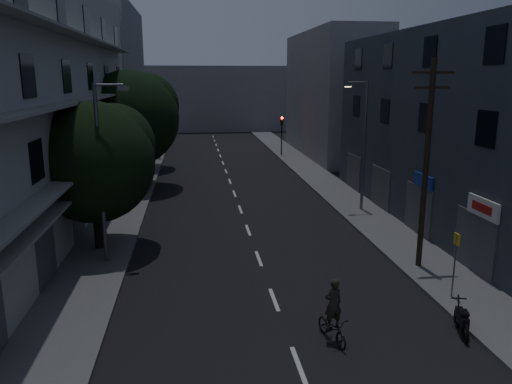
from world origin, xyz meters
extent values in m
plane|color=black|center=(0.00, 25.00, 0.00)|extent=(160.00, 160.00, 0.00)
cube|color=#565659|center=(-7.50, 25.00, 0.07)|extent=(3.00, 90.00, 0.15)
cube|color=#565659|center=(7.50, 25.00, 0.07)|extent=(3.00, 90.00, 0.15)
cube|color=beige|center=(0.00, 2.00, 0.01)|extent=(0.15, 2.00, 0.01)
cube|color=beige|center=(0.00, 6.50, 0.01)|extent=(0.15, 2.00, 0.01)
cube|color=beige|center=(0.00, 11.00, 0.01)|extent=(0.15, 2.00, 0.01)
cube|color=beige|center=(0.00, 15.50, 0.01)|extent=(0.15, 2.00, 0.01)
cube|color=beige|center=(0.00, 20.00, 0.01)|extent=(0.15, 2.00, 0.01)
cube|color=beige|center=(0.00, 24.50, 0.01)|extent=(0.15, 2.00, 0.01)
cube|color=beige|center=(0.00, 29.00, 0.01)|extent=(0.15, 2.00, 0.01)
cube|color=beige|center=(0.00, 33.50, 0.01)|extent=(0.15, 2.00, 0.01)
cube|color=beige|center=(0.00, 38.00, 0.01)|extent=(0.15, 2.00, 0.01)
cube|color=beige|center=(0.00, 42.50, 0.01)|extent=(0.15, 2.00, 0.01)
cube|color=beige|center=(0.00, 47.00, 0.01)|extent=(0.15, 2.00, 0.01)
cube|color=beige|center=(0.00, 51.50, 0.01)|extent=(0.15, 2.00, 0.01)
cube|color=beige|center=(0.00, 56.00, 0.01)|extent=(0.15, 2.00, 0.01)
cube|color=beige|center=(0.00, 60.50, 0.01)|extent=(0.15, 2.00, 0.01)
cube|color=#A5A5A0|center=(-12.00, 18.00, 7.00)|extent=(6.00, 36.00, 14.00)
cube|color=black|center=(-8.98, 9.00, 2.00)|extent=(0.06, 1.60, 1.60)
cube|color=black|center=(-8.98, 15.00, 2.00)|extent=(0.06, 1.60, 1.60)
cube|color=black|center=(-8.98, 21.00, 2.00)|extent=(0.06, 1.60, 1.60)
cube|color=black|center=(-8.98, 27.00, 2.00)|extent=(0.06, 1.60, 1.60)
cube|color=black|center=(-8.98, 33.00, 2.00)|extent=(0.06, 1.60, 1.60)
cube|color=black|center=(-8.98, 9.00, 5.20)|extent=(0.06, 1.60, 1.60)
cube|color=black|center=(-8.98, 15.00, 5.20)|extent=(0.06, 1.60, 1.60)
cube|color=black|center=(-8.98, 21.00, 5.20)|extent=(0.06, 1.60, 1.60)
cube|color=black|center=(-8.98, 27.00, 5.20)|extent=(0.06, 1.60, 1.60)
cube|color=black|center=(-8.98, 33.00, 5.20)|extent=(0.06, 1.60, 1.60)
cube|color=black|center=(-8.98, 9.00, 8.40)|extent=(0.06, 1.60, 1.60)
cube|color=black|center=(-8.98, 15.00, 8.40)|extent=(0.06, 1.60, 1.60)
cube|color=black|center=(-8.98, 21.00, 8.40)|extent=(0.06, 1.60, 1.60)
cube|color=black|center=(-8.98, 27.00, 8.40)|extent=(0.06, 1.60, 1.60)
cube|color=black|center=(-8.98, 33.00, 8.40)|extent=(0.06, 1.60, 1.60)
cube|color=black|center=(-8.98, 15.00, 11.60)|extent=(0.06, 1.60, 1.60)
cube|color=black|center=(-8.98, 21.00, 11.60)|extent=(0.06, 1.60, 1.60)
cube|color=black|center=(-8.98, 27.00, 11.60)|extent=(0.06, 1.60, 1.60)
cube|color=black|center=(-8.98, 33.00, 11.60)|extent=(0.06, 1.60, 1.60)
cube|color=gray|center=(-8.50, 18.00, 4.00)|extent=(1.00, 32.40, 0.12)
cube|color=gray|center=(-8.50, 18.00, 7.20)|extent=(1.00, 32.40, 0.12)
cube|color=gray|center=(-8.50, 18.00, 10.40)|extent=(1.00, 32.40, 0.12)
cube|color=gray|center=(-8.60, 18.00, 3.10)|extent=(0.80, 32.40, 0.12)
cube|color=#424247|center=(-8.97, 9.00, 1.40)|extent=(0.06, 2.40, 2.40)
cube|color=#424247|center=(-8.97, 15.00, 1.40)|extent=(0.06, 2.40, 2.40)
cube|color=#424247|center=(-8.97, 21.00, 1.40)|extent=(0.06, 2.40, 2.40)
cube|color=#424247|center=(-8.97, 27.00, 1.40)|extent=(0.06, 2.40, 2.40)
cube|color=#424247|center=(-8.97, 33.00, 1.40)|extent=(0.06, 2.40, 2.40)
cube|color=#2C313B|center=(12.00, 14.00, 5.50)|extent=(6.00, 28.00, 11.00)
cube|color=black|center=(8.98, 8.00, 6.30)|extent=(0.06, 1.40, 1.50)
cube|color=black|center=(8.98, 13.50, 6.30)|extent=(0.06, 1.40, 1.50)
cube|color=black|center=(8.98, 19.00, 6.30)|extent=(0.06, 1.40, 1.50)
cube|color=black|center=(8.98, 24.50, 6.30)|extent=(0.06, 1.40, 1.50)
cube|color=black|center=(8.98, 8.00, 9.60)|extent=(0.06, 1.40, 1.50)
cube|color=black|center=(8.98, 13.50, 9.60)|extent=(0.06, 1.40, 1.50)
cube|color=black|center=(8.98, 19.00, 9.60)|extent=(0.06, 1.40, 1.50)
cube|color=black|center=(8.98, 24.50, 9.60)|extent=(0.06, 1.40, 1.50)
cube|color=#424247|center=(8.97, 8.00, 1.40)|extent=(0.06, 3.00, 2.60)
cube|color=#424247|center=(8.97, 13.50, 1.40)|extent=(0.06, 3.00, 2.60)
cube|color=#424247|center=(8.97, 19.00, 1.40)|extent=(0.06, 3.00, 2.60)
cube|color=#424247|center=(8.97, 24.50, 1.40)|extent=(0.06, 3.00, 2.60)
cube|color=silver|center=(8.90, 7.50, 3.10)|extent=(0.12, 2.20, 0.80)
cube|color=#B21414|center=(8.82, 7.50, 3.10)|extent=(0.02, 1.40, 0.36)
cube|color=navy|center=(8.90, 13.00, 3.10)|extent=(0.12, 2.00, 0.70)
cube|color=slate|center=(-12.00, 48.00, 8.00)|extent=(6.00, 20.00, 16.00)
cube|color=slate|center=(12.00, 42.00, 6.50)|extent=(6.00, 20.00, 13.00)
cube|color=slate|center=(0.00, 70.00, 5.00)|extent=(24.00, 8.00, 10.00)
cylinder|color=black|center=(-7.66, 13.17, 2.08)|extent=(0.44, 0.44, 3.87)
sphere|color=black|center=(-7.66, 13.17, 4.41)|extent=(5.80, 5.80, 5.80)
sphere|color=black|center=(-6.79, 13.90, 5.13)|extent=(4.06, 4.06, 4.06)
sphere|color=black|center=(-8.38, 12.59, 4.84)|extent=(3.77, 3.77, 3.77)
cylinder|color=black|center=(-7.44, 27.01, 2.51)|extent=(0.44, 0.44, 4.73)
sphere|color=black|center=(-7.44, 27.01, 5.35)|extent=(7.12, 7.12, 7.12)
sphere|color=black|center=(-6.38, 27.90, 6.24)|extent=(4.99, 4.99, 4.99)
sphere|color=black|center=(-8.33, 26.29, 5.89)|extent=(4.63, 4.63, 4.63)
cylinder|color=black|center=(-7.69, 35.39, 2.18)|extent=(0.44, 0.44, 4.06)
sphere|color=black|center=(-7.69, 35.39, 4.61)|extent=(6.06, 6.06, 6.06)
sphere|color=black|center=(-6.78, 36.14, 5.37)|extent=(4.24, 4.24, 4.24)
sphere|color=black|center=(-8.44, 34.78, 5.07)|extent=(3.94, 3.94, 3.94)
cylinder|color=black|center=(6.53, 41.43, 1.75)|extent=(0.12, 0.12, 3.20)
cube|color=black|center=(6.53, 41.43, 3.80)|extent=(0.28, 0.22, 0.90)
sphere|color=#FF0C05|center=(6.53, 41.28, 4.13)|extent=(0.22, 0.22, 0.22)
sphere|color=#3F330C|center=(6.53, 41.28, 3.83)|extent=(0.22, 0.22, 0.22)
sphere|color=black|center=(6.53, 41.28, 3.53)|extent=(0.22, 0.22, 0.22)
cylinder|color=black|center=(-6.36, 40.81, 1.75)|extent=(0.12, 0.12, 3.20)
cube|color=black|center=(-6.36, 40.81, 3.80)|extent=(0.28, 0.22, 0.90)
sphere|color=black|center=(-6.36, 40.66, 4.13)|extent=(0.22, 0.22, 0.22)
sphere|color=#3F330C|center=(-6.36, 40.66, 3.83)|extent=(0.22, 0.22, 0.22)
sphere|color=#0CFF26|center=(-6.36, 40.66, 3.53)|extent=(0.22, 0.22, 0.22)
cylinder|color=#595B61|center=(-7.01, 11.20, 4.15)|extent=(0.18, 0.18, 8.00)
cylinder|color=#595B61|center=(-6.41, 11.20, 8.05)|extent=(1.20, 0.10, 0.10)
cube|color=#595B61|center=(-5.81, 11.20, 7.90)|extent=(0.45, 0.25, 0.18)
cube|color=#4C4C4C|center=(-5.81, 11.20, 7.80)|extent=(0.35, 0.18, 0.04)
cylinder|color=#57595E|center=(7.62, 18.62, 4.15)|extent=(0.18, 0.18, 8.00)
cylinder|color=#57595E|center=(7.02, 18.62, 8.05)|extent=(1.20, 0.10, 0.10)
cube|color=#57595E|center=(6.42, 18.62, 7.90)|extent=(0.45, 0.25, 0.18)
cube|color=#FFD88C|center=(6.42, 18.62, 7.80)|extent=(0.35, 0.18, 0.04)
cylinder|color=#54585B|center=(-7.31, 28.97, 4.15)|extent=(0.18, 0.18, 8.00)
cylinder|color=#54585B|center=(-6.71, 28.97, 8.05)|extent=(1.20, 0.10, 0.10)
cube|color=#54585B|center=(-6.11, 28.97, 7.90)|extent=(0.45, 0.25, 0.18)
cube|color=#4C4C4C|center=(-6.11, 28.97, 7.80)|extent=(0.35, 0.18, 0.04)
cylinder|color=black|center=(6.94, 8.88, 4.65)|extent=(0.24, 0.24, 9.00)
cube|color=black|center=(6.94, 8.88, 8.55)|extent=(1.80, 0.10, 0.10)
cube|color=black|center=(6.94, 8.88, 7.95)|extent=(1.50, 0.10, 0.10)
cylinder|color=#595B60|center=(6.77, 5.61, 1.40)|extent=(0.06, 0.06, 2.50)
cube|color=yellow|center=(6.77, 5.61, 2.45)|extent=(0.05, 0.35, 0.45)
torus|color=black|center=(5.63, 2.62, 0.28)|extent=(0.28, 0.66, 0.66)
torus|color=black|center=(5.94, 3.70, 0.28)|extent=(0.28, 0.66, 0.66)
cube|color=black|center=(5.78, 3.16, 0.58)|extent=(0.51, 1.05, 0.33)
cube|color=black|center=(5.74, 3.02, 0.82)|extent=(0.38, 0.48, 0.09)
cylinder|color=black|center=(5.92, 3.65, 0.70)|extent=(0.17, 0.41, 0.78)
cube|color=black|center=(5.95, 3.74, 0.98)|extent=(0.50, 0.18, 0.04)
imported|color=black|center=(1.36, 3.23, 0.45)|extent=(1.01, 1.81, 0.90)
imported|color=black|center=(1.36, 3.23, 1.31)|extent=(0.71, 0.56, 1.72)
camera|label=1|loc=(-2.95, -11.05, 8.38)|focal=35.00mm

